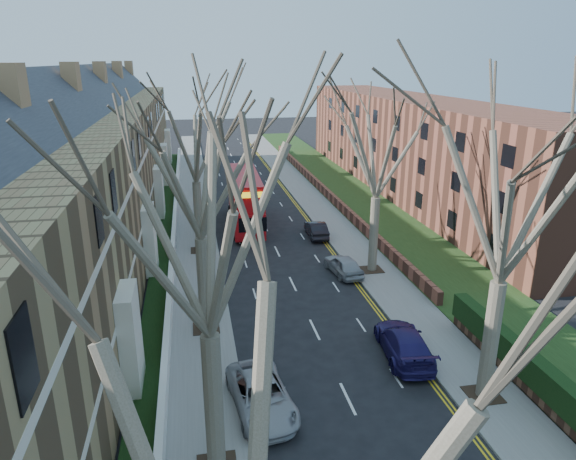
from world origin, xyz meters
TOP-DOWN VIEW (x-y plane):
  - pavement_left at (-6.00, 39.00)m, footprint 3.00×102.00m
  - pavement_right at (6.00, 39.00)m, footprint 3.00×102.00m
  - terrace_left at (-13.65, 31.00)m, footprint 9.70×78.00m
  - flats_right at (17.46, 43.00)m, footprint 13.97×54.00m
  - front_wall_left at (-7.65, 31.00)m, footprint 0.30×78.00m
  - grass_verge_right at (10.50, 39.00)m, footprint 6.00×102.00m
  - tree_left_mid at (-5.70, 6.00)m, footprint 10.50×10.50m
  - tree_left_far at (-5.70, 16.00)m, footprint 10.15×10.15m
  - tree_left_dist at (-5.70, 28.00)m, footprint 10.50×10.50m
  - tree_right_mid at (5.70, 8.00)m, footprint 10.50×10.50m
  - tree_right_far at (5.70, 22.00)m, footprint 10.15×10.15m
  - double_decker_bus at (-1.62, 33.87)m, footprint 2.96×10.68m
  - car_left_far at (-3.70, 8.99)m, footprint 2.78×5.08m
  - car_right_near at (3.63, 11.69)m, footprint 2.57×5.20m
  - car_right_mid at (3.66, 21.94)m, footprint 2.07×4.06m
  - car_right_far at (3.70, 29.75)m, footprint 1.49×3.93m

SIDE VIEW (x-z plane):
  - pavement_left at x=-6.00m, z-range 0.00..0.12m
  - pavement_right at x=6.00m, z-range 0.00..0.12m
  - grass_verge_right at x=10.50m, z-range 0.12..0.18m
  - front_wall_left at x=-7.65m, z-range 0.12..1.12m
  - car_right_far at x=3.70m, z-range 0.00..1.28m
  - car_right_mid at x=3.66m, z-range 0.00..1.32m
  - car_left_far at x=-3.70m, z-range 0.00..1.35m
  - car_right_near at x=3.63m, z-range 0.00..1.45m
  - double_decker_bus at x=-1.62m, z-range -0.04..4.41m
  - flats_right at x=17.46m, z-range -0.02..9.98m
  - terrace_left at x=-13.65m, z-range -1.27..12.33m
  - tree_left_far at x=-5.70m, z-range 2.13..16.35m
  - tree_right_far at x=5.70m, z-range 2.13..16.35m
  - tree_left_mid at x=-5.70m, z-range 2.20..16.91m
  - tree_right_mid at x=5.70m, z-range 2.20..16.91m
  - tree_left_dist at x=-5.70m, z-range 2.20..16.91m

